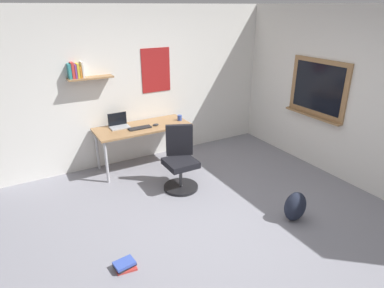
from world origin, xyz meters
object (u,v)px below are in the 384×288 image
desk (143,130)px  office_chair (180,162)px  backpack (295,206)px  computer_mouse (156,125)px  coffee_mug (180,118)px  laptop (119,124)px  keyboard (140,128)px  book_stack_on_floor (125,265)px

desk → office_chair: 0.99m
office_chair → backpack: (0.87, -1.49, -0.21)m
computer_mouse → coffee_mug: (0.48, 0.05, 0.03)m
computer_mouse → desk: bearing=157.9°
office_chair → laptop: laptop is taller
keyboard → backpack: bearing=-63.6°
laptop → book_stack_on_floor: laptop is taller
office_chair → keyboard: 0.96m
laptop → keyboard: (0.27, -0.24, -0.04)m
keyboard → computer_mouse: computer_mouse is taller
computer_mouse → keyboard: bearing=180.0°
backpack → keyboard: bearing=116.4°
computer_mouse → book_stack_on_floor: (-1.31, -2.09, -0.70)m
office_chair → coffee_mug: bearing=62.6°
keyboard → computer_mouse: 0.28m
laptop → computer_mouse: size_ratio=2.98×
backpack → book_stack_on_floor: 2.21m
coffee_mug → backpack: 2.49m
office_chair → coffee_mug: size_ratio=10.33×
desk → laptop: bearing=156.2°
office_chair → book_stack_on_floor: office_chair is taller
keyboard → coffee_mug: (0.76, 0.05, 0.04)m
office_chair → backpack: 1.74m
backpack → book_stack_on_floor: (-2.19, 0.25, -0.16)m
backpack → desk: bearing=114.1°
book_stack_on_floor → backpack: bearing=-6.5°
keyboard → computer_mouse: size_ratio=3.56×
laptop → keyboard: 0.36m
desk → backpack: desk is taller
coffee_mug → computer_mouse: bearing=-174.0°
desk → office_chair: bearing=-77.4°
keyboard → coffee_mug: size_ratio=4.02×
laptop → coffee_mug: 1.05m
office_chair → coffee_mug: (0.47, 0.90, 0.36)m
laptop → desk: bearing=-23.8°
keyboard → coffee_mug: 0.76m
laptop → computer_mouse: (0.55, -0.24, -0.04)m
laptop → coffee_mug: laptop is taller
desk → coffee_mug: (0.68, -0.03, 0.11)m
book_stack_on_floor → computer_mouse: bearing=58.0°
desk → book_stack_on_floor: bearing=-117.0°
coffee_mug → backpack: coffee_mug is taller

